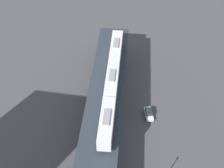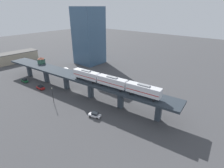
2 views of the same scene
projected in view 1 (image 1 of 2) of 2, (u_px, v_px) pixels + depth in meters
The scene contains 3 objects.
elevated_viaduct at pixel (96, 164), 61.25m from camera, with size 16.03×92.38×8.10m.
subway_train at pixel (112, 81), 73.15m from camera, with size 5.91×37.30×4.45m.
street_car_white at pixel (149, 114), 78.61m from camera, with size 2.91×4.72×1.89m.
Camera 1 is at (-8.68, 31.95, 60.82)m, focal length 50.00 mm.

